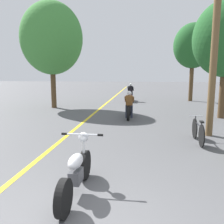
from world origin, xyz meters
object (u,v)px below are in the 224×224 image
Objects in this scene: utility_pole at (214,54)px; motorcycle_rider_far at (130,95)px; motorcycle_foreground at (77,171)px; bicycle_parked at (198,131)px; motorcycle_rider_lead at (129,108)px; roadside_tree_right_far at (193,46)px; roadside_tree_left at (52,39)px.

utility_pole is 2.73× the size of motorcycle_rider_far.
motorcycle_foreground reaches higher than bicycle_parked.
motorcycle_rider_far is (-3.35, 10.09, -2.35)m from utility_pole.
utility_pole is 4.94m from motorcycle_rider_lead.
utility_pole reaches higher than bicycle_parked.
bicycle_parked is at bearing -58.75° from motorcycle_rider_lead.
motorcycle_rider_lead is (-3.05, 3.08, -2.36)m from utility_pole.
bicycle_parked is at bearing -99.64° from roadside_tree_right_far.
utility_pole is 3.34× the size of bicycle_parked.
utility_pole is 6.36m from motorcycle_foreground.
utility_pole is 0.92× the size of roadside_tree_right_far.
roadside_tree_right_far is (1.44, 11.05, 1.43)m from utility_pole.
roadside_tree_right_far is 2.97× the size of motorcycle_rider_lead.
roadside_tree_right_far is at bearing 27.88° from roadside_tree_left.
motorcycle_rider_lead reaches higher than motorcycle_foreground.
roadside_tree_right_far is 12.80m from bicycle_parked.
roadside_tree_left reaches higher than roadside_tree_right_far.
motorcycle_rider_far is (-0.30, 7.01, 0.02)m from motorcycle_rider_lead.
bicycle_parked is (7.50, -6.96, -3.98)m from roadside_tree_left.
bicycle_parked is at bearing -122.02° from utility_pole.
motorcycle_rider_far is 11.38m from bicycle_parked.
roadside_tree_right_far is at bearing 60.60° from motorcycle_rider_lead.
motorcycle_foreground is at bearing -90.88° from motorcycle_rider_far.
roadside_tree_left is at bearing -152.12° from roadside_tree_right_far.
utility_pole is 2.73× the size of motorcycle_rider_lead.
motorcycle_foreground is (-3.57, -4.66, -2.45)m from utility_pole.
motorcycle_foreground is 1.19× the size of bicycle_parked.
motorcycle_rider_far is (0.23, 14.75, 0.10)m from motorcycle_foreground.
bicycle_parked is at bearing -42.88° from roadside_tree_left.
roadside_tree_right_far is 16.94m from motorcycle_foreground.
roadside_tree_right_far is 10.79m from roadside_tree_left.
motorcycle_rider_lead is at bearing -30.08° from roadside_tree_left.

